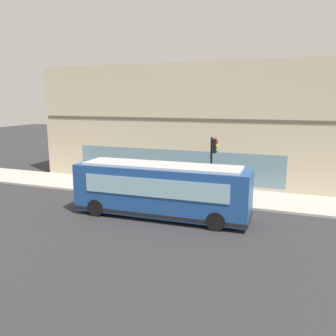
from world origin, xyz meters
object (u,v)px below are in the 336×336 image
pedestrian_near_hydrant (242,187)px  pedestrian_near_building_entrance (156,178)px  fire_hydrant (158,182)px  newspaper_vending_box (180,188)px  pedestrian_walking_along_curb (104,167)px  traffic_light_near_corner (213,157)px  city_bus_nearside (161,190)px

pedestrian_near_hydrant → pedestrian_near_building_entrance: (1.15, 6.38, -0.17)m
fire_hydrant → newspaper_vending_box: 2.82m
fire_hydrant → pedestrian_near_building_entrance: 1.13m
fire_hydrant → newspaper_vending_box: newspaper_vending_box is taller
pedestrian_walking_along_curb → pedestrian_near_building_entrance: pedestrian_walking_along_curb is taller
traffic_light_near_corner → pedestrian_near_building_entrance: 5.13m
pedestrian_near_building_entrance → newspaper_vending_box: size_ratio=1.75×
pedestrian_near_building_entrance → pedestrian_near_hydrant: bearing=-100.2°
city_bus_nearside → newspaper_vending_box: size_ratio=11.21×
fire_hydrant → pedestrian_walking_along_curb: size_ratio=0.42×
pedestrian_near_hydrant → pedestrian_walking_along_curb: bearing=76.0°
pedestrian_walking_along_curb → newspaper_vending_box: (-2.43, -7.43, -0.55)m
newspaper_vending_box → pedestrian_walking_along_curb: bearing=71.9°
newspaper_vending_box → fire_hydrant: bearing=55.2°
pedestrian_walking_along_curb → pedestrian_near_building_entrance: 5.65m
pedestrian_near_hydrant → pedestrian_near_building_entrance: 6.49m
fire_hydrant → pedestrian_walking_along_curb: 5.23m
pedestrian_near_hydrant → newspaper_vending_box: (0.51, 4.31, -0.61)m
pedestrian_near_building_entrance → newspaper_vending_box: bearing=-107.2°
city_bus_nearside → traffic_light_near_corner: bearing=-31.4°
pedestrian_near_building_entrance → city_bus_nearside: bearing=-154.8°
pedestrian_near_building_entrance → newspaper_vending_box: pedestrian_near_building_entrance is taller
fire_hydrant → newspaper_vending_box: (-1.61, -2.31, 0.09)m
city_bus_nearside → newspaper_vending_box: city_bus_nearside is taller
traffic_light_near_corner → pedestrian_walking_along_curb: traffic_light_near_corner is taller
city_bus_nearside → pedestrian_near_building_entrance: city_bus_nearside is taller
traffic_light_near_corner → fire_hydrant: traffic_light_near_corner is taller
pedestrian_walking_along_curb → fire_hydrant: bearing=-99.1°
city_bus_nearside → fire_hydrant: size_ratio=13.64×
traffic_light_near_corner → fire_hydrant: (2.37, 4.74, -2.54)m
pedestrian_near_hydrant → pedestrian_near_building_entrance: pedestrian_near_hydrant is taller
pedestrian_walking_along_curb → pedestrian_near_hydrant: bearing=-104.0°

